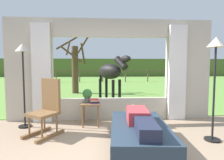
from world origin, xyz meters
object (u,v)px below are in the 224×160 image
at_px(floor_lamp_left, 23,60).
at_px(book_stack, 94,101).
at_px(horse, 111,72).
at_px(potted_plant, 87,95).
at_px(pasture_tree, 75,66).
at_px(side_table, 91,107).
at_px(recliner_sofa, 139,136).
at_px(rocking_chair, 47,108).
at_px(floor_lamp_right, 215,57).
at_px(reclining_person, 140,119).

bearing_deg(floor_lamp_left, book_stack, -1.79).
xyz_separation_m(book_stack, horse, (0.56, 2.98, 0.58)).
bearing_deg(potted_plant, pasture_tree, 100.48).
bearing_deg(side_table, floor_lamp_left, -179.43).
bearing_deg(recliner_sofa, floor_lamp_left, 156.16).
height_order(recliner_sofa, rocking_chair, rocking_chair).
bearing_deg(side_table, potted_plant, 143.13).
distance_m(recliner_sofa, side_table, 1.57).
bearing_deg(rocking_chair, potted_plant, 70.38).
bearing_deg(side_table, recliner_sofa, -56.81).
bearing_deg(horse, potted_plant, 41.01).
xyz_separation_m(side_table, potted_plant, (-0.08, 0.06, 0.28)).
bearing_deg(floor_lamp_right, pasture_tree, 118.17).
bearing_deg(rocking_chair, floor_lamp_left, 175.31).
bearing_deg(pasture_tree, book_stack, -77.98).
bearing_deg(floor_lamp_left, potted_plant, 3.06).
xyz_separation_m(floor_lamp_left, horse, (2.13, 2.93, -0.35)).
relative_size(recliner_sofa, pasture_tree, 0.60).
bearing_deg(recliner_sofa, book_stack, 126.69).
distance_m(recliner_sofa, reclining_person, 0.31).
relative_size(potted_plant, book_stack, 1.47).
xyz_separation_m(side_table, book_stack, (0.09, -0.06, 0.15)).
bearing_deg(recliner_sofa, horse, 97.72).
bearing_deg(pasture_tree, floor_lamp_right, -61.83).
bearing_deg(potted_plant, rocking_chair, -143.11).
distance_m(recliner_sofa, floor_lamp_right, 1.95).
distance_m(floor_lamp_left, horse, 3.64).
xyz_separation_m(potted_plant, pasture_tree, (-0.93, 5.05, 0.68)).
distance_m(potted_plant, book_stack, 0.24).
bearing_deg(horse, side_table, 42.78).
bearing_deg(rocking_chair, book_stack, 59.25).
relative_size(reclining_person, pasture_tree, 0.48).
bearing_deg(pasture_tree, potted_plant, -79.52).
distance_m(recliner_sofa, book_stack, 1.49).
bearing_deg(book_stack, floor_lamp_left, 178.21).
bearing_deg(potted_plant, reclining_person, -56.58).
xyz_separation_m(recliner_sofa, floor_lamp_left, (-2.33, 1.28, 1.29)).
relative_size(reclining_person, horse, 0.83).
height_order(rocking_chair, book_stack, rocking_chair).
distance_m(side_table, book_stack, 0.19).
bearing_deg(reclining_person, horse, 97.68).
bearing_deg(floor_lamp_right, book_stack, 156.04).
xyz_separation_m(rocking_chair, horse, (1.50, 3.43, 0.61)).
xyz_separation_m(recliner_sofa, horse, (-0.20, 4.21, 0.94)).
distance_m(rocking_chair, book_stack, 1.04).
relative_size(horse, pasture_tree, 0.58).
bearing_deg(reclining_person, side_table, 127.25).
bearing_deg(floor_lamp_left, horse, 53.96).
bearing_deg(recliner_sofa, pasture_tree, 111.25).
height_order(recliner_sofa, reclining_person, reclining_person).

